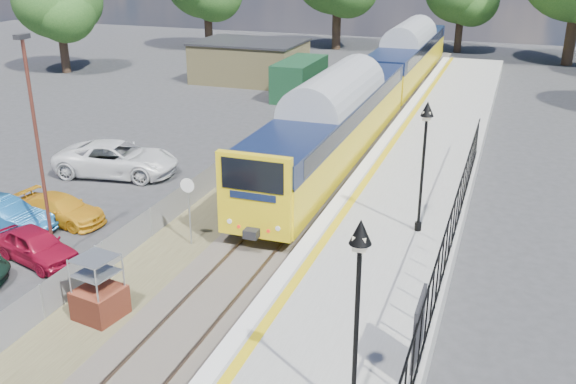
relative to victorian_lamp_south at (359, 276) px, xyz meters
The scene contains 17 objects.
ground 8.05m from the victorian_lamp_south, 143.97° to the left, with size 120.00×120.00×0.00m, color #2D2D30.
track_bed 15.50m from the victorian_lamp_south, 113.60° to the left, with size 5.90×80.00×0.29m.
platform 12.67m from the victorian_lamp_south, 96.18° to the left, with size 5.00×70.00×0.90m, color gray.
platform_edge 12.92m from the victorian_lamp_south, 105.65° to the left, with size 0.90×70.00×0.01m.
victorian_lamp_south is the anchor object (origin of this frame).
victorian_lamp_north 10.00m from the victorian_lamp_south, 91.15° to the left, with size 0.44×0.44×4.60m.
palisade_fence 6.79m from the victorian_lamp_south, 80.47° to the left, with size 0.12×26.00×2.00m.
wire_fence 19.07m from the victorian_lamp_south, 121.23° to the left, with size 0.06×52.00×1.20m.
outbuilding 38.94m from the victorian_lamp_south, 114.99° to the left, with size 10.80×10.10×3.12m.
train 28.89m from the victorian_lamp_south, 101.00° to the left, with size 2.82×40.83×3.51m.
brick_plinth 9.29m from the victorian_lamp_south, 161.86° to the left, with size 1.43×1.43×2.00m.
speed_sign 11.50m from the victorian_lamp_south, 135.49° to the left, with size 0.53×0.11×2.62m.
carpark_lamp 13.13m from the victorian_lamp_south, 156.05° to the left, with size 0.25×0.50×7.69m.
car_red 13.90m from the victorian_lamp_south, 158.06° to the left, with size 1.40×3.49×1.19m, color maroon.
car_blue 16.95m from the victorian_lamp_south, 156.95° to the left, with size 1.40×4.03×1.33m, color #185692.
car_yellow 16.40m from the victorian_lamp_south, 149.66° to the left, with size 1.53×3.75×1.09m, color gold.
car_white 20.37m from the victorian_lamp_south, 137.64° to the left, with size 2.62×5.69×1.58m, color white.
Camera 1 is at (7.89, -14.73, 10.31)m, focal length 40.00 mm.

